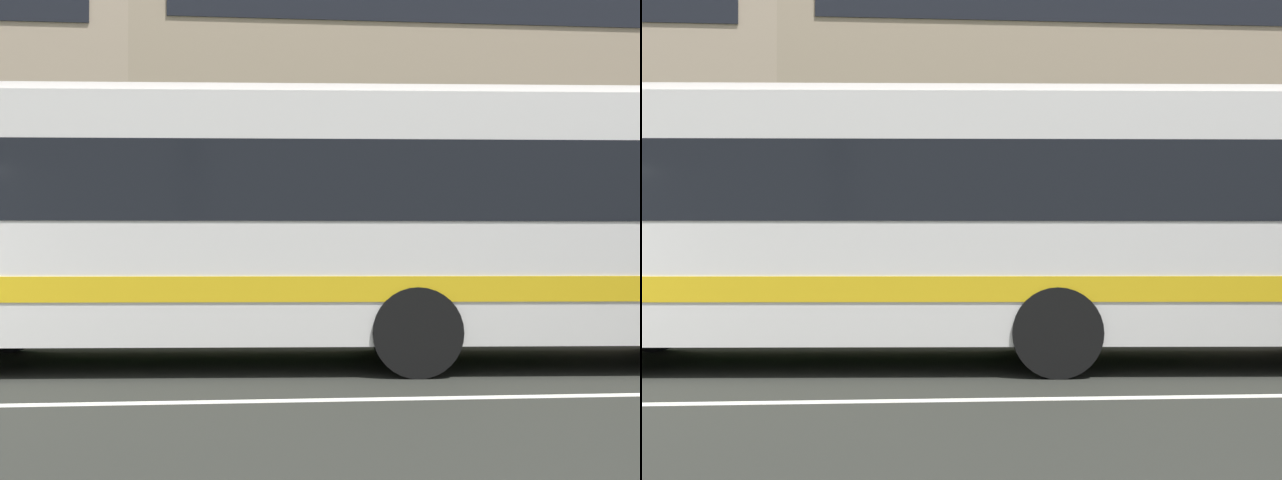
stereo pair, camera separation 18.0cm
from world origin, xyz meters
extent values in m
cube|color=#2A551A|center=(2.79, 6.33, 0.48)|extent=(14.56, 1.10, 0.96)
cube|color=tan|center=(12.58, 15.92, 6.90)|extent=(21.10, 10.86, 13.80)
cube|color=silver|center=(5.91, 2.49, 1.75)|extent=(11.30, 3.24, 2.80)
cube|color=black|center=(5.91, 2.49, 2.17)|extent=(10.63, 3.22, 0.90)
cube|color=gold|center=(5.91, 2.49, 0.98)|extent=(11.08, 3.25, 0.28)
cube|color=silver|center=(5.91, 2.49, 3.21)|extent=(10.83, 2.80, 0.12)
cylinder|color=black|center=(1.40, 3.95, 0.50)|extent=(1.01, 0.34, 1.00)
cylinder|color=black|center=(6.53, 1.25, 0.50)|extent=(1.01, 0.34, 1.00)
cylinder|color=black|center=(6.67, 3.64, 0.50)|extent=(1.01, 0.34, 1.00)
camera|label=1|loc=(4.66, -7.45, 1.40)|focal=44.93mm
camera|label=2|loc=(4.84, -7.46, 1.40)|focal=44.93mm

